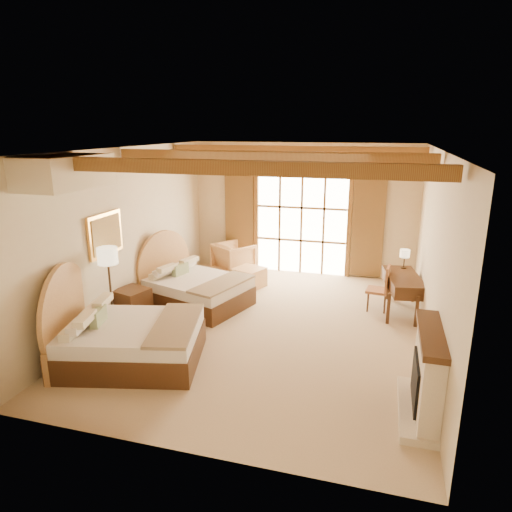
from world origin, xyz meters
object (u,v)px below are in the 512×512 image
(armchair, at_px, (234,259))
(nightstand, at_px, (133,306))
(bed_far, at_px, (191,287))
(bed_near, at_px, (122,336))
(desk, at_px, (402,293))

(armchair, bearing_deg, nightstand, 109.76)
(armchair, bearing_deg, bed_far, 119.85)
(bed_near, distance_m, nightstand, 1.49)
(nightstand, relative_size, armchair, 0.75)
(bed_far, height_order, nightstand, bed_far)
(bed_near, height_order, bed_far, bed_near)
(nightstand, height_order, desk, desk)
(nightstand, xyz_separation_m, armchair, (0.90, 3.30, 0.07))
(desk, bearing_deg, bed_far, 179.96)
(nightstand, bearing_deg, armchair, 91.67)
(bed_near, xyz_separation_m, nightstand, (-0.62, 1.35, -0.09))
(bed_near, bearing_deg, bed_far, 74.72)
(bed_far, relative_size, desk, 1.58)
(bed_far, distance_m, armchair, 2.20)
(bed_near, bearing_deg, nightstand, 101.24)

